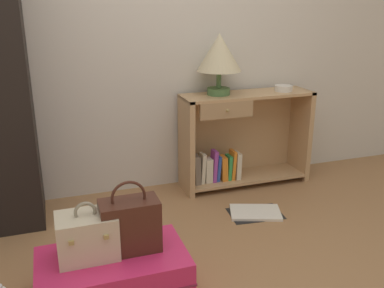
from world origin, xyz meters
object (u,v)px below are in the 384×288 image
Objects in this scene: bookshelf at (240,140)px; suitcase_large at (113,275)px; table_lamp at (219,54)px; bowl at (284,88)px; open_book_on_floor at (255,213)px; train_case at (87,236)px; handbag at (130,225)px.

bookshelf is 1.62m from suitcase_large.
bookshelf is 2.30× the size of table_lamp.
open_book_on_floor is (-0.46, -0.50, -0.76)m from bowl.
bowl reaches higher than suitcase_large.
bookshelf is at bearing 173.73° from bowl.
train_case is 1.32m from open_book_on_floor.
bowl is (0.53, -0.04, -0.28)m from table_lamp.
open_book_on_floor is (-0.12, -0.54, -0.36)m from bookshelf.
bookshelf is 7.47× the size of bowl.
train_case is at bearing -136.44° from table_lamp.
bookshelf is 0.70m from table_lamp.
bowl is 0.34× the size of open_book_on_floor.
handbag is at bearing -1.80° from train_case.
table_lamp is at bearing 97.55° from open_book_on_floor.
suitcase_large is (-1.00, -1.08, -0.93)m from table_lamp.
handbag is at bearing -144.54° from bowl.
table_lamp is 1.20× the size of handbag.
table_lamp reaches higher than handbag.
handbag is at bearing 16.08° from suitcase_large.
suitcase_large is 1.98× the size of handbag.
table_lamp is at bearing 175.60° from bowl.
bookshelf is 0.66m from open_book_on_floor.
train_case is 0.73× the size of open_book_on_floor.
train_case reaches higher than open_book_on_floor.
table_lamp is at bearing 47.44° from suitcase_large.
train_case is 0.78× the size of handbag.
train_case is (-1.29, -1.05, -0.03)m from bookshelf.
bookshelf is 0.53m from bowl.
table_lamp is at bearing 43.56° from train_case.
bookshelf reaches higher than open_book_on_floor.
suitcase_large is (-1.18, -1.08, -0.25)m from bookshelf.
table_lamp is 0.61× the size of suitcase_large.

